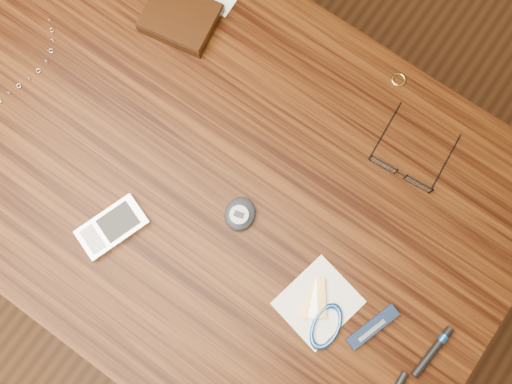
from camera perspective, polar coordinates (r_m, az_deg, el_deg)
ground at (r=1.67m, az=-2.26°, el=-4.40°), size 3.80×3.80×0.00m
desk at (r=1.03m, az=-3.64°, el=0.40°), size 1.00×0.70×0.75m
wallet_and_card at (r=1.03m, az=-7.49°, el=16.94°), size 0.14×0.16×0.03m
eyeglasses at (r=0.95m, az=14.42°, el=2.06°), size 0.12×0.12×0.02m
gold_ring at (r=1.01m, az=14.07°, el=10.85°), size 0.03×0.03×0.00m
pda_phone at (r=0.93m, az=-14.18°, el=-3.44°), size 0.09×0.12×0.02m
pedometer at (r=0.91m, az=-1.62°, el=-2.20°), size 0.06×0.07×0.02m
notepad_keys at (r=0.91m, az=6.64°, el=-12.12°), size 0.12×0.13×0.01m
pocket_knife at (r=0.92m, az=11.57°, el=-13.08°), size 0.05×0.09×0.01m
black_blue_pen at (r=0.94m, az=17.36°, el=-14.85°), size 0.02×0.09×0.01m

